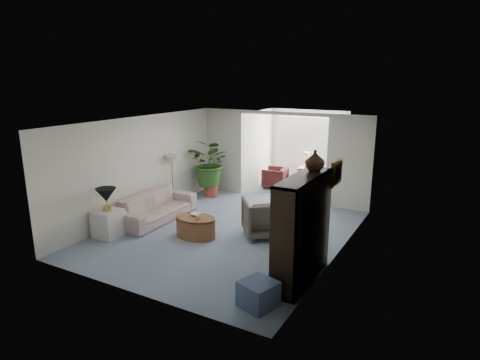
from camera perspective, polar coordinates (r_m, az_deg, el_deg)
The scene contains 26 objects.
floor at distance 9.30m, azimuth -1.82°, elevation -7.38°, with size 6.00×6.00×0.00m, color #7E93A6.
sunroom_floor at distance 12.81m, azimuth 7.67°, elevation -1.39°, with size 2.60×2.60×0.00m, color #7E93A6.
back_pier_left at distance 12.39m, azimuth -2.26°, elevation 4.13°, with size 1.20×0.12×2.50m, color beige.
back_pier_right at distance 10.93m, azimuth 15.01°, elevation 2.28°, with size 1.20×0.12×2.50m, color beige.
back_header at distance 11.36m, azimuth 6.00°, elevation 9.25°, with size 2.60×0.12×0.10m, color beige.
window_pane at distance 13.50m, azimuth 9.57°, elevation 5.44°, with size 2.20×0.02×1.50m, color white.
window_blinds at distance 13.47m, azimuth 9.53°, elevation 5.42°, with size 2.20×0.02×1.50m, color white.
framed_picture at distance 7.77m, azimuth 13.45°, elevation 0.98°, with size 0.04×0.50×0.40m, color beige.
sofa at distance 10.21m, azimuth -11.63°, elevation -3.70°, with size 2.27×0.89×0.66m, color beige.
end_table at distance 9.45m, azimuth -17.90°, elevation -5.80°, with size 0.55×0.55×0.60m, color silver.
table_lamp at distance 9.25m, azimuth -18.21°, elevation -2.00°, with size 0.44×0.44×0.30m, color black.
floor_lamp at distance 11.06m, azimuth -9.52°, elevation 2.70°, with size 0.36×0.36×0.28m, color beige.
coffee_table at distance 9.06m, azimuth -6.22°, elevation -6.53°, with size 0.95×0.95×0.45m, color brown.
coffee_bowl at distance 9.08m, azimuth -6.16°, elevation -4.79°, with size 0.23×0.23×0.06m, color silver.
coffee_cup at distance 8.81m, azimuth -5.85°, elevation -5.25°, with size 0.10×0.10×0.09m, color beige.
wingback_chair at distance 9.04m, azimuth 3.48°, elevation -5.21°, with size 0.90×0.93×0.84m, color #686152.
side_table_dark at distance 9.08m, azimuth 8.31°, elevation -6.05°, with size 0.50×0.40×0.60m, color black.
entertainment_cabinet at distance 7.02m, azimuth 8.68°, elevation -6.84°, with size 0.44×1.66×1.85m, color black.
cabinet_urn at distance 7.17m, azimuth 10.42°, elevation 2.71°, with size 0.34×0.34×0.36m, color black.
ottoman at distance 6.49m, azimuth 2.57°, elevation -15.60°, with size 0.50×0.50×0.40m, color slate.
plant_pot at distance 12.04m, azimuth -4.05°, elevation -1.52°, with size 0.40×0.40×0.32m, color #9F3A2E.
house_plant at distance 11.84m, azimuth -4.12°, elevation 2.44°, with size 1.24×1.07×1.38m, color #2D591E.
sunroom_chair_blue at distance 12.39m, azimuth 11.25°, elevation -0.27°, with size 0.80×0.83×0.75m, color slate.
sunroom_chair_maroon at distance 12.92m, azimuth 4.92°, elevation 0.33°, with size 0.70×0.72×0.65m, color #58221E.
sunroom_table at distance 13.33m, azimuth 9.18°, elevation 0.48°, with size 0.48×0.37×0.58m, color brown.
shelf_clutter at distance 6.93m, azimuth 8.33°, elevation -4.66°, with size 0.30×1.20×1.06m.
Camera 1 is at (4.47, -7.40, 3.44)m, focal length 30.54 mm.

